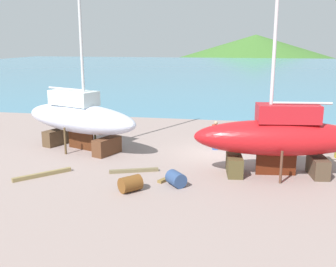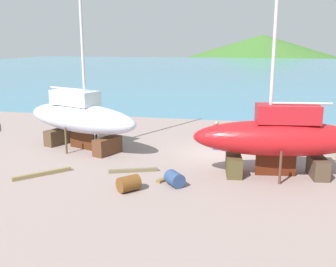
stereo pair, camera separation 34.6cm
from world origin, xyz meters
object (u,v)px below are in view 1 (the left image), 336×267
Objects in this scene: sailboat_far_slipway at (79,117)px; barrel_rust_far at (176,179)px; sailboat_mid_port at (278,136)px; barrel_tipped_left at (130,184)px; worker at (216,135)px.

barrel_rust_far is at bearing -15.40° from sailboat_far_slipway.
sailboat_far_slipway is 8.41m from barrel_rust_far.
barrel_tipped_left is at bearing 21.13° from sailboat_mid_port.
sailboat_mid_port is at bearing 28.10° from barrel_tipped_left.
sailboat_far_slipway is at bearing -20.36° from sailboat_mid_port.
worker is (7.84, 1.42, -1.03)m from sailboat_far_slipway.
worker is at bearing 78.88° from barrel_rust_far.
sailboat_far_slipway is at bearing 142.97° from barrel_rust_far.
sailboat_far_slipway is 15.10× the size of barrel_rust_far.
worker is at bearing 67.52° from barrel_tipped_left.
sailboat_mid_port is 15.58× the size of barrel_tipped_left.
worker is (-3.20, 4.05, -1.02)m from sailboat_mid_port.
worker reaches higher than barrel_rust_far.
sailboat_far_slipway is 14.32× the size of barrel_tipped_left.
barrel_tipped_left is (-1.80, -1.00, 0.01)m from barrel_rust_far.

